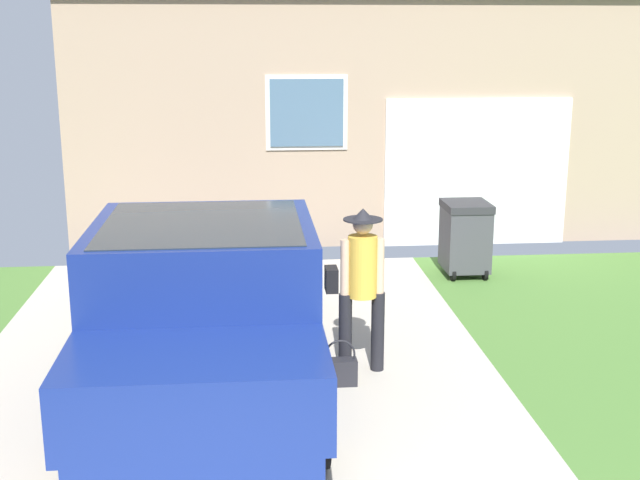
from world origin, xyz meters
TOP-DOWN VIEW (x-y plane):
  - pickup_truck at (-0.22, 4.56)m, footprint 2.11×5.14m
  - person_with_hat at (1.26, 4.87)m, footprint 0.45×0.38m
  - handbag at (1.01, 4.55)m, footprint 0.32×0.15m
  - house_with_garage at (2.14, 13.12)m, footprint 9.75×7.01m
  - wheeled_trash_bin at (3.13, 8.05)m, footprint 0.60×0.72m

SIDE VIEW (x-z plane):
  - handbag at x=1.01m, z-range -0.08..0.37m
  - wheeled_trash_bin at x=3.13m, z-range 0.04..1.07m
  - pickup_truck at x=-0.22m, z-range -0.09..1.54m
  - person_with_hat at x=1.26m, z-range 0.12..1.76m
  - house_with_garage at x=2.14m, z-range 0.03..4.94m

